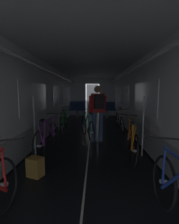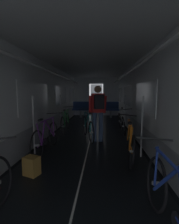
{
  "view_description": "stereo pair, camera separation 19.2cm",
  "coord_description": "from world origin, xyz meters",
  "views": [
    {
      "loc": [
        0.15,
        -1.62,
        1.48
      ],
      "look_at": [
        0.0,
        3.08,
        0.92
      ],
      "focal_mm": 26.03,
      "sensor_mm": 36.0,
      "label": 1
    },
    {
      "loc": [
        0.34,
        -1.61,
        1.48
      ],
      "look_at": [
        0.0,
        3.08,
        0.92
      ],
      "focal_mm": 26.03,
      "sensor_mm": 36.0,
      "label": 2
    }
  ],
  "objects": [
    {
      "name": "bicycle_teal_in_aisle",
      "position": [
        -0.08,
        3.44,
        0.38
      ],
      "size": [
        0.62,
        1.63,
        0.93
      ],
      "color": "black",
      "rests_on": "ground"
    },
    {
      "name": "backpack_on_floor",
      "position": [
        -0.9,
        1.09,
        0.17
      ],
      "size": [
        0.31,
        0.28,
        0.34
      ],
      "primitive_type": "cube",
      "rotation": [
        0.0,
        0.0,
        -0.37
      ],
      "color": "olive",
      "rests_on": "ground"
    },
    {
      "name": "bicycle_white",
      "position": [
        1.11,
        4.48,
        0.38
      ],
      "size": [
        0.44,
        1.69,
        0.95
      ],
      "color": "black",
      "rests_on": "ground"
    },
    {
      "name": "bench_seat_far_right",
      "position": [
        0.9,
        8.07,
        0.57
      ],
      "size": [
        0.98,
        0.51,
        0.95
      ],
      "color": "gray",
      "rests_on": "ground"
    },
    {
      "name": "bicycle_purple",
      "position": [
        -1.02,
        2.23,
        0.38
      ],
      "size": [
        0.44,
        1.69,
        0.95
      ],
      "color": "black",
      "rests_on": "ground"
    },
    {
      "name": "train_car_shell",
      "position": [
        -0.0,
        3.6,
        1.7
      ],
      "size": [
        3.14,
        12.34,
        2.57
      ],
      "color": "black",
      "rests_on": "ground"
    },
    {
      "name": "person_cyclist_aisle",
      "position": [
        0.24,
        3.17,
        1.02
      ],
      "size": [
        0.56,
        0.45,
        1.69
      ],
      "color": "#384C75",
      "rests_on": "ground"
    },
    {
      "name": "bicycle_green",
      "position": [
        -0.99,
        4.29,
        0.38
      ],
      "size": [
        0.44,
        1.69,
        0.95
      ],
      "color": "black",
      "rests_on": "ground"
    },
    {
      "name": "bicycle_orange",
      "position": [
        1.0,
        2.01,
        0.38
      ],
      "size": [
        0.44,
        1.69,
        0.95
      ],
      "color": "black",
      "rests_on": "ground"
    },
    {
      "name": "bench_seat_far_left",
      "position": [
        -0.9,
        8.07,
        0.57
      ],
      "size": [
        0.98,
        0.51,
        0.95
      ],
      "color": "gray",
      "rests_on": "ground"
    }
  ]
}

